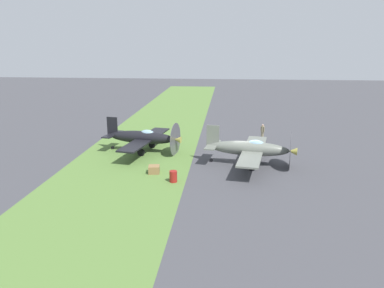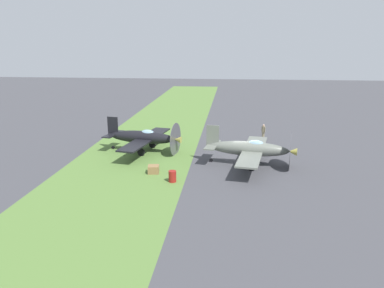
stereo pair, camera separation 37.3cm
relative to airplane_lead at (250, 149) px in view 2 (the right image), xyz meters
name	(u,v)px [view 2 (the right image)]	position (x,y,z in m)	size (l,w,h in m)	color
ground_plane	(246,161)	(-1.07, -0.30, -1.50)	(160.00, 160.00, 0.00)	#424247
grass_verge	(135,158)	(-1.07, -10.72, -1.50)	(120.00, 11.00, 0.01)	#567A38
airplane_lead	(250,149)	(0.00, 0.00, 0.00)	(10.14, 8.07, 3.59)	slate
airplane_wingman	(143,137)	(-3.25, -10.35, -0.04)	(9.90, 7.89, 3.50)	black
ground_crew_chief	(263,132)	(-9.39, 1.88, -0.59)	(0.55, 0.39, 1.73)	#847A5B
fuel_drum	(172,176)	(4.89, -6.18, -1.05)	(0.60, 0.60, 0.90)	maroon
supply_crate	(154,169)	(2.99, -8.08, -1.18)	(0.90, 0.90, 0.64)	olive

